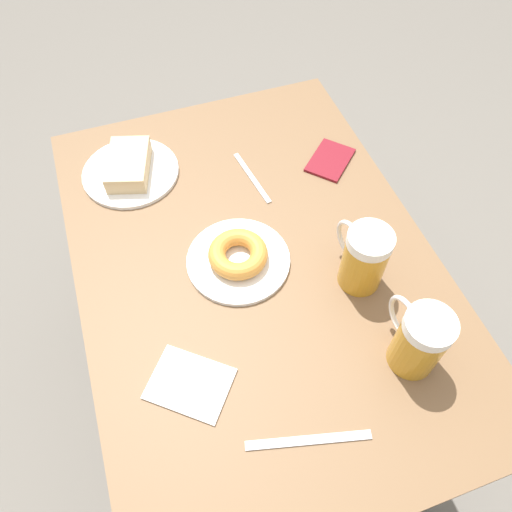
{
  "coord_description": "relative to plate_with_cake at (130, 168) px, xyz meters",
  "views": [
    {
      "loc": [
        0.2,
        0.57,
        1.61
      ],
      "look_at": [
        0.0,
        0.0,
        0.74
      ],
      "focal_mm": 35.0,
      "sensor_mm": 36.0,
      "label": 1
    }
  ],
  "objects": [
    {
      "name": "plate_with_cake",
      "position": [
        0.0,
        0.0,
        0.0
      ],
      "size": [
        0.23,
        0.23,
        0.05
      ],
      "color": "white",
      "rests_on": "table"
    },
    {
      "name": "napkin_folded",
      "position": [
        0.0,
        0.56,
        -0.02
      ],
      "size": [
        0.18,
        0.18,
        0.0
      ],
      "rotation": [
        0.0,
        0.0,
        2.46
      ],
      "color": "white",
      "rests_on": "table"
    },
    {
      "name": "knife",
      "position": [
        -0.17,
        0.73,
        -0.02
      ],
      "size": [
        0.22,
        0.07,
        0.0
      ],
      "rotation": [
        0.0,
        0.0,
        4.47
      ],
      "color": "silver",
      "rests_on": "table"
    },
    {
      "name": "ground_plane",
      "position": [
        -0.2,
        0.35,
        -0.74
      ],
      "size": [
        8.0,
        8.0,
        0.0
      ],
      "primitive_type": "plane",
      "color": "#666059"
    },
    {
      "name": "beer_mug_center",
      "position": [
        -0.41,
        0.65,
        0.06
      ],
      "size": [
        0.09,
        0.14,
        0.15
      ],
      "color": "#C68C23",
      "rests_on": "table"
    },
    {
      "name": "plate_with_donut",
      "position": [
        -0.17,
        0.33,
        -0.0
      ],
      "size": [
        0.22,
        0.22,
        0.05
      ],
      "color": "white",
      "rests_on": "table"
    },
    {
      "name": "fork",
      "position": [
        -0.28,
        0.11,
        -0.02
      ],
      "size": [
        0.04,
        0.18,
        0.0
      ],
      "rotation": [
        0.0,
        0.0,
        3.28
      ],
      "color": "silver",
      "rests_on": "table"
    },
    {
      "name": "beer_mug_left",
      "position": [
        -0.39,
        0.46,
        0.06
      ],
      "size": [
        0.09,
        0.14,
        0.15
      ],
      "color": "#C68C23",
      "rests_on": "table"
    },
    {
      "name": "passport_near_edge",
      "position": [
        -0.48,
        0.12,
        -0.02
      ],
      "size": [
        0.15,
        0.15,
        0.01
      ],
      "rotation": [
        0.0,
        0.0,
        2.32
      ],
      "color": "maroon",
      "rests_on": "table"
    },
    {
      "name": "table",
      "position": [
        -0.2,
        0.35,
        -0.08
      ],
      "size": [
        0.76,
        1.09,
        0.72
      ],
      "color": "brown",
      "rests_on": "ground_plane"
    }
  ]
}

